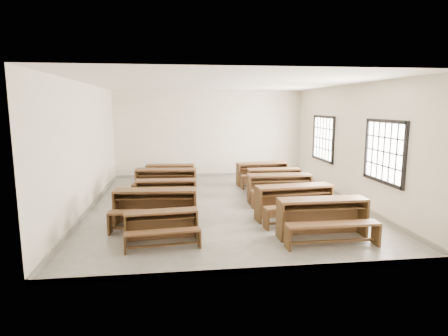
{
  "coord_description": "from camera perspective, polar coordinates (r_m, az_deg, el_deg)",
  "views": [
    {
      "loc": [
        -1.25,
        -9.73,
        2.62
      ],
      "look_at": [
        0.0,
        0.0,
        1.0
      ],
      "focal_mm": 30.0,
      "sensor_mm": 36.0,
      "label": 1
    }
  ],
  "objects": [
    {
      "name": "desk_set_7",
      "position": [
        10.37,
        8.51,
        -2.77
      ],
      "size": [
        1.76,
        0.95,
        0.78
      ],
      "rotation": [
        0.0,
        0.0,
        -0.02
      ],
      "color": "brown",
      "rests_on": "ground"
    },
    {
      "name": "desk_set_1",
      "position": [
        8.42,
        -10.42,
        -5.54
      ],
      "size": [
        1.87,
        1.07,
        0.81
      ],
      "rotation": [
        0.0,
        0.0,
        -0.08
      ],
      "color": "brown",
      "rests_on": "ground"
    },
    {
      "name": "desk_set_6",
      "position": [
        8.86,
        10.75,
        -4.81
      ],
      "size": [
        1.89,
        1.12,
        0.81
      ],
      "rotation": [
        0.0,
        0.0,
        0.1
      ],
      "color": "brown",
      "rests_on": "ground"
    },
    {
      "name": "desk_set_4",
      "position": [
        12.57,
        -8.21,
        -0.83
      ],
      "size": [
        1.65,
        0.97,
        0.71
      ],
      "rotation": [
        0.0,
        0.0,
        -0.1
      ],
      "color": "brown",
      "rests_on": "ground"
    },
    {
      "name": "desk_set_3",
      "position": [
        11.18,
        -8.83,
        -1.85
      ],
      "size": [
        1.86,
        1.1,
        0.8
      ],
      "rotation": [
        0.0,
        0.0,
        -0.1
      ],
      "color": "brown",
      "rests_on": "ground"
    },
    {
      "name": "desk_set_9",
      "position": [
        12.6,
        5.87,
        -0.62
      ],
      "size": [
        1.77,
        1.04,
        0.76
      ],
      "rotation": [
        0.0,
        0.0,
        0.1
      ],
      "color": "brown",
      "rests_on": "ground"
    },
    {
      "name": "desk_set_5",
      "position": [
        7.77,
        14.87,
        -7.01
      ],
      "size": [
        1.79,
        0.93,
        0.8
      ],
      "rotation": [
        0.0,
        0.0,
        -0.0
      ],
      "color": "brown",
      "rests_on": "ground"
    },
    {
      "name": "desk_set_8",
      "position": [
        11.62,
        7.65,
        -1.6
      ],
      "size": [
        1.63,
        0.87,
        0.73
      ],
      "rotation": [
        0.0,
        0.0,
        -0.02
      ],
      "color": "brown",
      "rests_on": "ground"
    },
    {
      "name": "desk_set_2",
      "position": [
        9.99,
        -8.83,
        -3.49
      ],
      "size": [
        1.6,
        0.86,
        0.71
      ],
      "rotation": [
        0.0,
        0.0,
        -0.03
      ],
      "color": "brown",
      "rests_on": "ground"
    },
    {
      "name": "room",
      "position": [
        9.83,
        0.52,
        6.6
      ],
      "size": [
        8.5,
        8.5,
        3.2
      ],
      "color": "gray",
      "rests_on": "ground"
    },
    {
      "name": "desk_set_0",
      "position": [
        7.4,
        -9.5,
        -8.48
      ],
      "size": [
        1.46,
        0.85,
        0.63
      ],
      "rotation": [
        0.0,
        0.0,
        0.1
      ],
      "color": "brown",
      "rests_on": "ground"
    }
  ]
}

